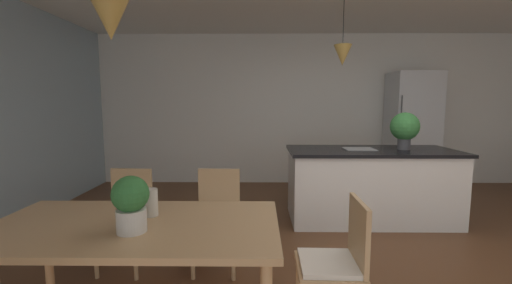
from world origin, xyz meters
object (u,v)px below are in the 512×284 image
Objects in this scene: chair_far_left at (126,215)px; kitchen_island at (370,184)px; dining_table at (135,233)px; vase_on_dining_table at (151,202)px; potted_plant_on_table at (131,202)px; chair_far_right at (217,216)px; chair_kitchen_end at (337,262)px; potted_plant_on_island at (405,128)px; refrigerator at (411,131)px.

kitchen_island is at bearing 25.17° from chair_far_left.
dining_table is at bearing -64.20° from chair_far_left.
dining_table is at bearing -115.86° from vase_on_dining_table.
chair_far_left is at bearing 114.60° from potted_plant_on_table.
chair_kitchen_end is at bearing -43.97° from chair_far_right.
potted_plant_on_table is (0.44, -0.97, 0.43)m from chair_far_left.
kitchen_island is at bearing 43.19° from dining_table.
potted_plant_on_island is (2.97, 1.21, 0.70)m from chair_far_left.
chair_far_right is at bearing -136.79° from refrigerator.
chair_far_left is 4.76m from refrigerator.
vase_on_dining_table is (-2.50, -1.91, -0.36)m from potted_plant_on_island.
kitchen_island is 3.08m from potted_plant_on_table.
kitchen_island is 4.46× the size of potted_plant_on_island.
dining_table is 5.00m from refrigerator.
kitchen_island is (2.58, 1.21, -0.01)m from chair_far_left.
refrigerator is 5.06m from potted_plant_on_table.
chair_far_right is 1.00× the size of chair_kitchen_end.
kitchen_island is at bearing 34.40° from chair_far_right.
chair_far_left is at bearing 123.67° from vase_on_dining_table.
potted_plant_on_table is at bearing -65.40° from chair_far_left.
chair_kitchen_end is at bearing -122.41° from potted_plant_on_island.
potted_plant_on_island is 1.38× the size of potted_plant_on_table.
refrigerator is at bearing 59.66° from chair_kitchen_end.
potted_plant_on_island reaches higher than chair_kitchen_end.
potted_plant_on_table reaches higher than chair_kitchen_end.
potted_plant_on_table is 1.82× the size of vase_on_dining_table.
chair_kitchen_end is at bearing 6.33° from potted_plant_on_table.
chair_far_right is 2.63× the size of potted_plant_on_table.
potted_plant_on_table reaches higher than kitchen_island.
chair_kitchen_end is 1.31m from potted_plant_on_table.
potted_plant_on_table is at bearing -131.63° from refrigerator.
dining_table is 2.99m from kitchen_island.
chair_kitchen_end is (0.86, -0.83, 0.00)m from chair_far_right.
refrigerator is (3.00, 2.82, 0.52)m from chair_far_right.
vase_on_dining_table is (-0.34, -0.70, 0.34)m from chair_far_right.
potted_plant_on_table is (-2.13, -2.18, 0.44)m from kitchen_island.
potted_plant_on_island is at bearing 22.18° from chair_far_left.
kitchen_island is (2.17, 2.04, -0.19)m from dining_table.
potted_plant_on_table reaches higher than vase_on_dining_table.
refrigerator reaches higher than chair_kitchen_end.
chair_far_right is 1.12m from potted_plant_on_table.
vase_on_dining_table is at bearing -137.86° from kitchen_island.
vase_on_dining_table is at bearing 173.69° from chair_kitchen_end.
kitchen_island is 6.17× the size of potted_plant_on_table.
chair_kitchen_end is 1.87m from chair_far_left.
chair_far_left is 0.44× the size of refrigerator.
chair_far_left reaches higher than dining_table.
chair_far_right is 2.14m from kitchen_island.
potted_plant_on_island reaches higher than kitchen_island.
chair_kitchen_end is (1.27, -0.00, -0.18)m from dining_table.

